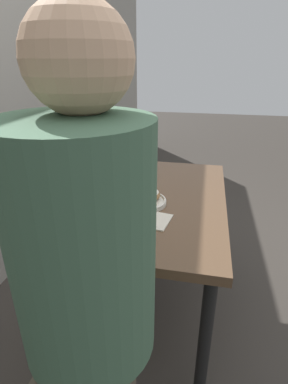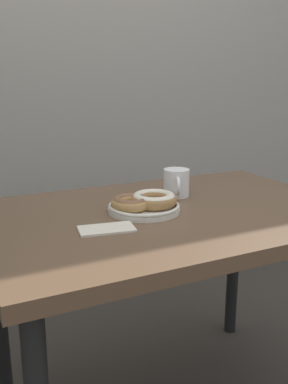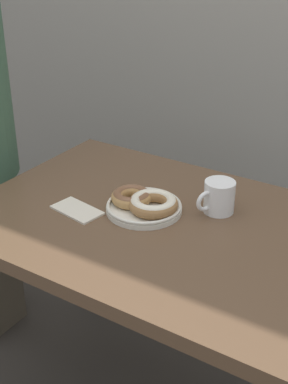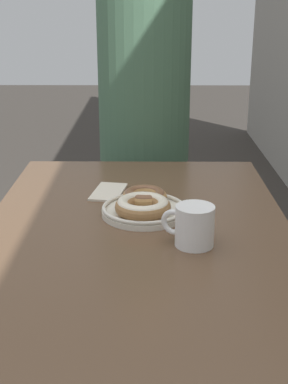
{
  "view_description": "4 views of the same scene",
  "coord_description": "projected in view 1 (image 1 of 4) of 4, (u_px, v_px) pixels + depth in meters",
  "views": [
    {
      "loc": [
        -1.34,
        -0.14,
        1.36
      ],
      "look_at": [
        -0.09,
        0.12,
        0.79
      ],
      "focal_mm": 28.0,
      "sensor_mm": 36.0,
      "label": 1
    },
    {
      "loc": [
        -0.62,
        -0.96,
        1.1
      ],
      "look_at": [
        -0.09,
        0.12,
        0.79
      ],
      "focal_mm": 40.0,
      "sensor_mm": 36.0,
      "label": 2
    },
    {
      "loc": [
        0.61,
        -0.98,
        1.46
      ],
      "look_at": [
        -0.09,
        0.12,
        0.79
      ],
      "focal_mm": 50.0,
      "sensor_mm": 36.0,
      "label": 3
    },
    {
      "loc": [
        1.15,
        0.13,
        1.24
      ],
      "look_at": [
        -0.09,
        0.12,
        0.79
      ],
      "focal_mm": 50.0,
      "sensor_mm": 36.0,
      "label": 4
    }
  ],
  "objects": [
    {
      "name": "ground_plane",
      "position": [
        167.0,
        308.0,
        1.78
      ],
      "size": [
        14.0,
        14.0,
        0.0
      ],
      "primitive_type": "plane",
      "color": "#38332D"
    },
    {
      "name": "dining_table",
      "position": [
        151.0,
        211.0,
        1.53
      ],
      "size": [
        1.1,
        0.73,
        0.73
      ],
      "color": "brown",
      "rests_on": "ground_plane"
    },
    {
      "name": "donut_plate",
      "position": [
        144.0,
        198.0,
        1.41
      ],
      "size": [
        0.23,
        0.21,
        0.05
      ],
      "color": "silver",
      "rests_on": "dining_table"
    },
    {
      "name": "coffee_mug",
      "position": [
        131.0,
        179.0,
        1.58
      ],
      "size": [
        0.09,
        0.12,
        0.09
      ],
      "color": "white",
      "rests_on": "dining_table"
    },
    {
      "name": "person_figure",
      "position": [
        87.0,
        305.0,
        0.75
      ],
      "size": [
        0.37,
        0.33,
        1.47
      ],
      "color": "brown",
      "rests_on": "ground_plane"
    },
    {
      "name": "napkin",
      "position": [
        160.0,
        221.0,
        1.26
      ],
      "size": [
        0.16,
        0.1,
        0.01
      ],
      "color": "beige",
      "rests_on": "dining_table"
    }
  ]
}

